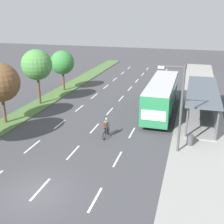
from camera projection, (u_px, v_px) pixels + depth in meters
name	position (u px, v px, depth m)	size (l,w,h in m)	color
ground_plane	(36.00, 194.00, 16.40)	(140.00, 140.00, 0.00)	#424247
median_strip	(60.00, 93.00, 36.63)	(2.60, 52.00, 0.12)	#4C7038
sidewalk_right	(200.00, 104.00, 32.00)	(4.50, 52.00, 0.15)	gray
lane_divider_left	(87.00, 102.00, 33.10)	(0.14, 45.95, 0.01)	white
lane_divider_center	(116.00, 104.00, 32.18)	(0.14, 45.95, 0.01)	white
lane_divider_right	(146.00, 107.00, 31.26)	(0.14, 45.95, 0.01)	white
bus_shelter	(205.00, 101.00, 27.27)	(2.90, 11.50, 2.86)	gray
bus	(162.00, 93.00, 28.98)	(2.54, 11.29, 3.37)	#28844C
cyclist	(106.00, 128.00, 23.59)	(0.46, 1.82, 1.71)	black
median_tree_second	(0.00, 83.00, 25.36)	(3.53, 3.53, 5.66)	brown
median_tree_third	(37.00, 65.00, 30.65)	(3.34, 3.34, 6.12)	brown
median_tree_fourth	(62.00, 63.00, 36.41)	(3.07, 3.07, 5.22)	brown
streetlight	(179.00, 104.00, 19.94)	(1.91, 0.24, 6.50)	#4C4C51
trash_bin	(190.00, 140.00, 22.01)	(0.52, 0.52, 0.85)	#4C4C51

